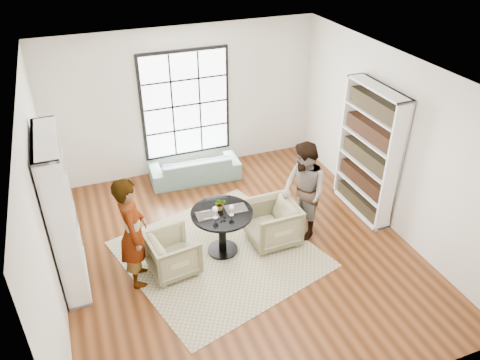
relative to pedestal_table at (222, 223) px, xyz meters
name	(u,v)px	position (x,y,z in m)	size (l,w,h in m)	color
ground	(239,250)	(0.25, -0.08, -0.57)	(6.00, 6.00, 0.00)	brown
room_shell	(226,170)	(0.25, 0.46, 0.69)	(6.00, 6.01, 6.00)	silver
rug	(219,254)	(-0.08, -0.06, -0.56)	(2.81, 2.81, 0.01)	tan
pedestal_table	(222,223)	(0.00, 0.00, 0.00)	(0.99, 0.99, 0.79)	black
sofa	(195,168)	(0.23, 2.37, -0.31)	(1.81, 0.71, 0.53)	slate
armchair_left	(173,254)	(-0.86, -0.16, -0.24)	(0.71, 0.73, 0.66)	tan
armchair_right	(272,223)	(0.87, -0.04, -0.20)	(0.79, 0.81, 0.74)	tan
person_left	(133,233)	(-1.41, -0.16, 0.33)	(0.65, 0.43, 1.80)	gray
person_right	(304,192)	(1.42, -0.04, 0.30)	(0.84, 0.66, 1.73)	gray
placemat_left	(207,215)	(-0.24, 0.00, 0.22)	(0.34, 0.26, 0.01)	black
placemat_right	(236,209)	(0.24, 0.01, 0.22)	(0.34, 0.26, 0.01)	black
cutlery_left	(207,215)	(-0.24, 0.00, 0.23)	(0.14, 0.22, 0.01)	silver
cutlery_right	(236,208)	(0.24, 0.01, 0.23)	(0.14, 0.22, 0.01)	silver
wine_glass_left	(215,210)	(-0.14, -0.11, 0.37)	(0.09, 0.09, 0.21)	silver
wine_glass_right	(231,208)	(0.12, -0.13, 0.35)	(0.09, 0.09, 0.19)	silver
flower_centerpiece	(220,204)	(0.00, 0.08, 0.32)	(0.19, 0.16, 0.21)	gray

